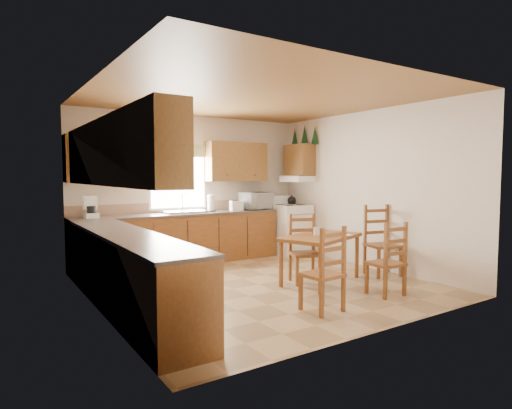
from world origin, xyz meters
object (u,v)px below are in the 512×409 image
stove (290,230)px  chair_near_left (322,269)px  microwave (256,201)px  chair_far_right (383,241)px  dining_table (321,259)px  chair_near_right (386,259)px  chair_far_left (305,249)px

stove → chair_near_left: bearing=-119.9°
microwave → chair_near_left: microwave is taller
chair_far_right → chair_near_left: bearing=-143.4°
stove → dining_table: bearing=-114.4°
chair_near_right → dining_table: bearing=-70.6°
dining_table → chair_far_left: bearing=136.7°
stove → chair_near_right: (-0.75, -3.04, -0.00)m
chair_near_left → chair_far_right: chair_far_right is taller
stove → chair_near_right: stove is taller
stove → chair_far_left: size_ratio=0.98×
chair_far_left → stove: bearing=78.3°
chair_far_right → chair_near_right: bearing=-123.2°
dining_table → chair_far_right: bearing=-30.9°
chair_near_left → chair_near_right: bearing=178.6°
microwave → chair_near_left: bearing=-121.2°
chair_near_left → chair_far_left: size_ratio=1.00×
chair_near_left → chair_far_left: 1.32m
chair_near_right → chair_far_left: bearing=-61.6°
chair_near_left → dining_table: bearing=-134.7°
dining_table → chair_far_left: 0.28m
stove → chair_far_left: (-1.24, -1.96, 0.01)m
microwave → chair_far_left: bearing=-115.3°
microwave → chair_far_right: bearing=-84.2°
dining_table → chair_near_left: bearing=-151.2°
chair_far_left → chair_far_right: 1.37m
microwave → chair_near_right: size_ratio=0.57×
microwave → chair_far_left: 2.39m
chair_near_right → chair_far_left: 1.19m
chair_far_left → chair_far_right: chair_far_right is taller
dining_table → chair_near_right: chair_near_right is taller
stove → dining_table: (-1.02, -2.06, -0.14)m
microwave → dining_table: size_ratio=0.42×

